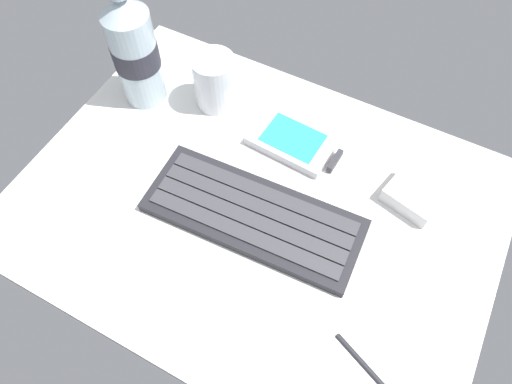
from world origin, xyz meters
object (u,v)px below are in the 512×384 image
Objects in this scene: keyboard at (254,215)px; juice_cup at (215,83)px; handheld_device at (297,142)px; charger_block at (413,196)px; water_bottle at (134,50)px; stylus_pen at (367,368)px.

juice_cup is at bearing 133.52° from keyboard.
charger_block reaches higher than handheld_device.
juice_cup is 1.21× the size of charger_block.
water_bottle is at bearing -159.33° from juice_cup.
stylus_pen is at bearing -37.14° from juice_cup.
juice_cup reaches higher than keyboard.
water_bottle is 2.19× the size of stylus_pen.
keyboard reaches higher than stylus_pen.
keyboard is at bearing -24.73° from water_bottle.
handheld_device is 0.63× the size of water_bottle.
juice_cup is at bearing 165.53° from stylus_pen.
charger_block is at bearing -3.86° from handheld_device.
water_bottle reaches higher than stylus_pen.
water_bottle reaches higher than juice_cup.
stylus_pen is at bearing -28.42° from keyboard.
stylus_pen is (45.67, -22.67, -8.66)cm from water_bottle.
keyboard is at bearing -46.48° from juice_cup.
juice_cup is 0.89× the size of stylus_pen.
charger_block is (17.93, -1.21, 0.47)cm from handheld_device.
water_bottle is 43.89cm from charger_block.
water_bottle reaches higher than handheld_device.
juice_cup is at bearing 172.17° from handheld_device.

